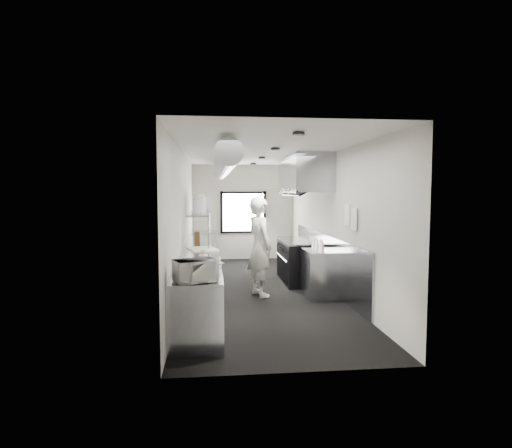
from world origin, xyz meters
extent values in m
cube|color=black|center=(0.00, 0.00, 0.00)|extent=(3.00, 8.00, 0.01)
cube|color=silver|center=(0.00, 0.00, 2.80)|extent=(3.00, 8.00, 0.01)
cube|color=beige|center=(0.00, 4.00, 1.40)|extent=(3.00, 0.02, 2.80)
cube|color=beige|center=(0.00, -4.00, 1.40)|extent=(3.00, 0.02, 2.80)
cube|color=beige|center=(-1.50, 0.00, 1.40)|extent=(0.02, 8.00, 2.80)
cube|color=beige|center=(1.50, 0.00, 1.40)|extent=(0.02, 8.00, 2.80)
cube|color=#91959E|center=(1.48, 0.30, 0.55)|extent=(0.03, 5.50, 1.10)
cylinder|color=gray|center=(-0.70, 0.40, 2.55)|extent=(0.40, 6.40, 0.40)
cube|color=white|center=(0.00, 3.96, 1.40)|extent=(1.20, 0.03, 1.10)
cube|color=black|center=(0.00, 3.98, 1.98)|extent=(1.36, 0.03, 0.08)
cube|color=black|center=(0.00, 3.98, 0.82)|extent=(1.36, 0.03, 0.08)
cube|color=black|center=(-0.64, 3.98, 1.40)|extent=(0.08, 0.03, 1.25)
cube|color=black|center=(0.64, 3.98, 1.40)|extent=(0.08, 0.03, 1.25)
cube|color=#91959E|center=(1.10, 0.70, 2.40)|extent=(0.80, 2.20, 0.80)
cube|color=#91959E|center=(0.72, 0.70, 2.01)|extent=(0.05, 2.20, 0.05)
cube|color=black|center=(1.02, 0.70, 2.06)|extent=(0.50, 2.10, 0.28)
cube|color=#91959E|center=(-1.15, -0.50, 0.45)|extent=(0.70, 6.00, 0.90)
cube|color=#91959E|center=(-1.20, 1.00, 1.55)|extent=(0.45, 3.00, 0.04)
cylinder|color=#91959E|center=(-1.00, -0.40, 1.22)|extent=(0.04, 0.04, 0.66)
cylinder|color=#91959E|center=(-1.00, 1.00, 1.22)|extent=(0.04, 0.04, 0.66)
cylinder|color=#91959E|center=(-1.00, 2.40, 1.22)|extent=(0.04, 0.04, 0.66)
cube|color=black|center=(1.05, 0.70, 0.45)|extent=(0.85, 1.60, 0.90)
cube|color=#91959E|center=(1.05, 0.70, 0.92)|extent=(0.85, 1.60, 0.04)
cube|color=#91959E|center=(0.64, 0.70, 0.45)|extent=(0.03, 1.55, 0.80)
cylinder|color=#91959E|center=(0.61, 0.70, 0.55)|extent=(0.03, 1.30, 0.03)
cube|color=#91959E|center=(1.15, -0.70, 0.45)|extent=(0.65, 0.80, 0.90)
cube|color=#91959E|center=(-1.15, 3.20, 0.45)|extent=(0.70, 1.20, 0.90)
cube|color=white|center=(1.47, -1.20, 1.60)|extent=(0.02, 0.28, 0.38)
cube|color=white|center=(1.47, -1.55, 1.55)|extent=(0.02, 0.28, 0.38)
imported|color=silver|center=(-0.02, -0.47, 0.96)|extent=(0.67, 0.81, 1.92)
imported|color=silver|center=(-1.15, -3.29, 1.04)|extent=(0.56, 0.50, 0.28)
cylinder|color=#A4AEA0|center=(-1.34, -2.75, 0.95)|extent=(0.16, 0.16, 0.10)
cylinder|color=#A4AEA0|center=(-1.33, -2.20, 0.95)|extent=(0.17, 0.17, 0.09)
cube|color=silver|center=(-0.95, -1.89, 0.91)|extent=(0.42, 0.48, 0.01)
cylinder|color=white|center=(-1.09, -1.13, 0.91)|extent=(0.19, 0.19, 0.01)
sphere|color=tan|center=(-1.09, -1.13, 0.96)|extent=(0.09, 0.09, 0.09)
cube|color=white|center=(-1.12, -0.35, 0.91)|extent=(0.65, 0.76, 0.02)
cube|color=brown|center=(-1.24, 0.39, 1.03)|extent=(0.12, 0.25, 0.27)
cylinder|color=white|center=(-1.21, 0.29, 1.72)|extent=(0.33, 0.33, 0.30)
cylinder|color=white|center=(-1.18, 0.80, 1.73)|extent=(0.28, 0.28, 0.32)
cylinder|color=white|center=(-1.21, 1.17, 1.72)|extent=(0.26, 0.26, 0.31)
cylinder|color=white|center=(-1.22, 1.71, 1.76)|extent=(0.29, 0.29, 0.37)
cylinder|color=white|center=(1.07, -1.04, 0.99)|extent=(0.07, 0.07, 0.17)
cylinder|color=white|center=(1.10, -0.81, 1.00)|extent=(0.08, 0.08, 0.20)
cylinder|color=white|center=(1.12, -0.71, 1.00)|extent=(0.08, 0.08, 0.19)
cylinder|color=white|center=(1.08, -0.54, 1.00)|extent=(0.08, 0.08, 0.19)
cylinder|color=white|center=(1.06, -0.38, 1.00)|extent=(0.07, 0.07, 0.20)
camera|label=1|loc=(-0.94, -8.48, 2.02)|focal=29.57mm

